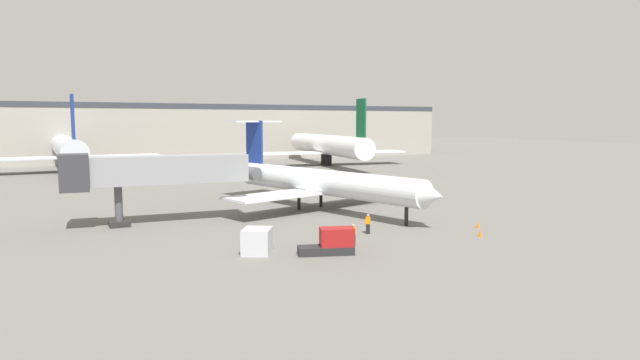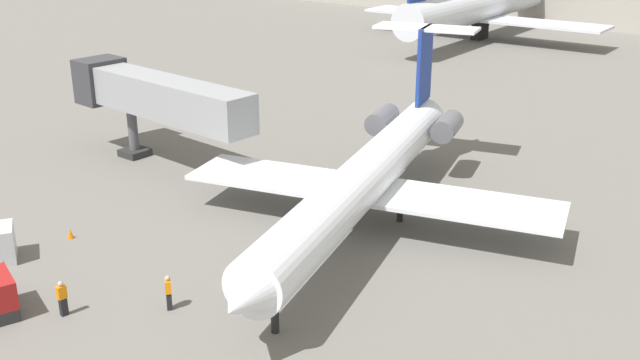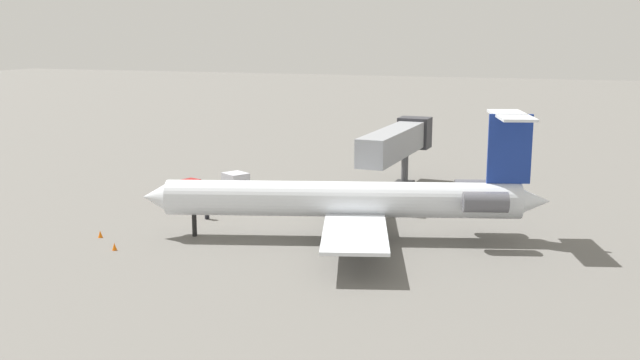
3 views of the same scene
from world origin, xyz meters
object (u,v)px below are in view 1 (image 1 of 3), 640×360
object	(u,v)px
baggage_tug_lead	(332,243)
traffic_cone_far	(478,225)
ground_crew_loader	(353,235)
ground_crew_marshaller	(368,224)
cargo_container_uld	(257,241)
jet_bridge	(146,171)
parked_airliner_west_end	(67,149)
parked_airliner_west_mid	(327,145)
traffic_cone_mid	(249,238)
regional_jet	(317,181)
traffic_cone_near	(480,233)

from	to	relation	value
baggage_tug_lead	traffic_cone_far	bearing A→B (deg)	10.11
baggage_tug_lead	traffic_cone_far	distance (m)	16.45
ground_crew_loader	traffic_cone_far	size ratio (longest dim) A/B	3.07
ground_crew_marshaller	cargo_container_uld	xyz separation A→B (m)	(-10.75, -2.50, 0.06)
jet_bridge	baggage_tug_lead	world-z (taller)	jet_bridge
traffic_cone_far	parked_airliner_west_end	distance (m)	81.12
baggage_tug_lead	parked_airliner_west_mid	xyz separation A→B (m)	(34.64, 70.44, 3.55)
ground_crew_marshaller	traffic_cone_mid	bearing A→B (deg)	171.22
regional_jet	baggage_tug_lead	xyz separation A→B (m)	(-7.47, -18.32, -2.30)
parked_airliner_west_end	ground_crew_marshaller	bearing A→B (deg)	-73.13
jet_bridge	traffic_cone_mid	world-z (taller)	jet_bridge
regional_jet	traffic_cone_mid	world-z (taller)	regional_jet
cargo_container_uld	parked_airliner_west_mid	xyz separation A→B (m)	(39.43, 67.98, 3.47)
ground_crew_loader	baggage_tug_lead	bearing A→B (deg)	-148.05
ground_crew_loader	cargo_container_uld	size ratio (longest dim) A/B	0.58
cargo_container_uld	traffic_cone_near	size ratio (longest dim) A/B	5.25
jet_bridge	baggage_tug_lead	bearing A→B (deg)	-59.63
baggage_tug_lead	cargo_container_uld	bearing A→B (deg)	152.88
traffic_cone_near	traffic_cone_far	size ratio (longest dim) A/B	1.00
jet_bridge	traffic_cone_mid	xyz separation A→B (m)	(6.13, -10.98, -4.66)
parked_airliner_west_end	traffic_cone_mid	bearing A→B (deg)	-80.49
regional_jet	traffic_cone_far	distance (m)	17.95
traffic_cone_mid	parked_airliner_west_end	size ratio (longest dim) A/B	0.01
parked_airliner_west_mid	traffic_cone_far	bearing A→B (deg)	-105.28
cargo_container_uld	traffic_cone_far	world-z (taller)	cargo_container_uld
ground_crew_marshaller	baggage_tug_lead	xyz separation A→B (m)	(-5.95, -4.96, -0.02)
ground_crew_loader	parked_airliner_west_mid	xyz separation A→B (m)	(31.96, 68.77, 3.53)
traffic_cone_far	regional_jet	bearing A→B (deg)	119.43
jet_bridge	parked_airliner_west_end	bearing A→B (deg)	95.47
baggage_tug_lead	parked_airliner_west_mid	bearing A→B (deg)	63.82
parked_airliner_west_mid	cargo_container_uld	bearing A→B (deg)	-120.12
traffic_cone_mid	parked_airliner_west_mid	size ratio (longest dim) A/B	0.01
traffic_cone_mid	traffic_cone_far	bearing A→B (deg)	-10.13
cargo_container_uld	traffic_cone_mid	xyz separation A→B (m)	(0.69, 4.05, -0.64)
traffic_cone_near	cargo_container_uld	bearing A→B (deg)	172.13
baggage_tug_lead	cargo_container_uld	distance (m)	5.39
traffic_cone_mid	traffic_cone_far	world-z (taller)	same
parked_airliner_west_end	baggage_tug_lead	bearing A→B (deg)	-78.32
ground_crew_marshaller	traffic_cone_near	bearing A→B (deg)	-33.14
regional_jet	ground_crew_loader	bearing A→B (deg)	-106.06
parked_airliner_west_end	jet_bridge	bearing A→B (deg)	-84.53
traffic_cone_near	parked_airliner_west_end	bearing A→B (deg)	110.98
ground_crew_marshaller	parked_airliner_west_end	bearing A→B (deg)	106.87
regional_jet	ground_crew_marshaller	xyz separation A→B (m)	(-1.52, -13.37, -2.28)
parked_airliner_west_mid	regional_jet	bearing A→B (deg)	-117.53
traffic_cone_far	jet_bridge	bearing A→B (deg)	151.08
parked_airliner_west_end	traffic_cone_near	bearing A→B (deg)	-69.02
ground_crew_loader	traffic_cone_far	xyz separation A→B (m)	(13.50, 1.22, -0.58)
jet_bridge	baggage_tug_lead	size ratio (longest dim) A/B	3.93
cargo_container_uld	traffic_cone_mid	distance (m)	4.16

